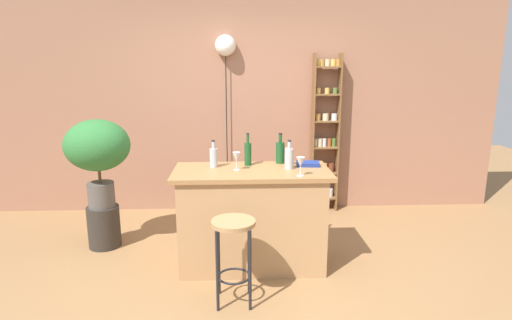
{
  "coord_description": "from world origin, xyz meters",
  "views": [
    {
      "loc": [
        -0.13,
        -3.36,
        1.84
      ],
      "look_at": [
        0.05,
        0.55,
        0.95
      ],
      "focal_mm": 29.49,
      "sensor_mm": 36.0,
      "label": 1
    }
  ],
  "objects_px": {
    "bottle_vinegar": "(214,157)",
    "plant_stool": "(104,226)",
    "bar_stool": "(234,242)",
    "potted_plant": "(97,150)",
    "wine_glass_left": "(236,157)",
    "bottle_spirits_clear": "(280,152)",
    "bottle_olive_oil": "(248,153)",
    "pendant_globe_light": "(225,47)",
    "spice_shelf": "(325,133)",
    "bottle_soda_blue": "(289,158)",
    "cookbook": "(308,164)",
    "wine_glass_center": "(300,163)",
    "wine_glass_right": "(289,153)"
  },
  "relations": [
    {
      "from": "bottle_vinegar",
      "to": "plant_stool",
      "type": "bearing_deg",
      "value": 163.11
    },
    {
      "from": "bar_stool",
      "to": "potted_plant",
      "type": "relative_size",
      "value": 0.77
    },
    {
      "from": "wine_glass_left",
      "to": "bottle_spirits_clear",
      "type": "bearing_deg",
      "value": 31.89
    },
    {
      "from": "bottle_olive_oil",
      "to": "pendant_globe_light",
      "type": "height_order",
      "value": "pendant_globe_light"
    },
    {
      "from": "spice_shelf",
      "to": "plant_stool",
      "type": "relative_size",
      "value": 4.61
    },
    {
      "from": "bottle_soda_blue",
      "to": "cookbook",
      "type": "relative_size",
      "value": 1.26
    },
    {
      "from": "bottle_soda_blue",
      "to": "cookbook",
      "type": "xyz_separation_m",
      "value": [
        0.19,
        0.12,
        -0.08
      ]
    },
    {
      "from": "cookbook",
      "to": "wine_glass_left",
      "type": "bearing_deg",
      "value": -163.56
    },
    {
      "from": "wine_glass_center",
      "to": "cookbook",
      "type": "height_order",
      "value": "wine_glass_center"
    },
    {
      "from": "cookbook",
      "to": "bottle_olive_oil",
      "type": "bearing_deg",
      "value": -179.73
    },
    {
      "from": "bottle_soda_blue",
      "to": "bottle_spirits_clear",
      "type": "xyz_separation_m",
      "value": [
        -0.06,
        0.24,
        0.01
      ]
    },
    {
      "from": "wine_glass_center",
      "to": "cookbook",
      "type": "xyz_separation_m",
      "value": [
        0.13,
        0.37,
        -0.1
      ]
    },
    {
      "from": "plant_stool",
      "to": "wine_glass_right",
      "type": "bearing_deg",
      "value": -9.69
    },
    {
      "from": "bottle_vinegar",
      "to": "wine_glass_right",
      "type": "height_order",
      "value": "bottle_vinegar"
    },
    {
      "from": "spice_shelf",
      "to": "bottle_spirits_clear",
      "type": "bearing_deg",
      "value": -119.17
    },
    {
      "from": "bottle_soda_blue",
      "to": "wine_glass_center",
      "type": "height_order",
      "value": "bottle_soda_blue"
    },
    {
      "from": "wine_glass_center",
      "to": "potted_plant",
      "type": "bearing_deg",
      "value": 159.73
    },
    {
      "from": "bottle_soda_blue",
      "to": "bottle_spirits_clear",
      "type": "distance_m",
      "value": 0.24
    },
    {
      "from": "potted_plant",
      "to": "wine_glass_center",
      "type": "relative_size",
      "value": 5.44
    },
    {
      "from": "potted_plant",
      "to": "wine_glass_left",
      "type": "bearing_deg",
      "value": -19.21
    },
    {
      "from": "potted_plant",
      "to": "bottle_spirits_clear",
      "type": "xyz_separation_m",
      "value": [
        1.79,
        -0.22,
        0.01
      ]
    },
    {
      "from": "bottle_vinegar",
      "to": "cookbook",
      "type": "bearing_deg",
      "value": 1.06
    },
    {
      "from": "bar_stool",
      "to": "bottle_spirits_clear",
      "type": "distance_m",
      "value": 1.13
    },
    {
      "from": "bottle_olive_oil",
      "to": "bottle_vinegar",
      "type": "bearing_deg",
      "value": -169.72
    },
    {
      "from": "wine_glass_right",
      "to": "cookbook",
      "type": "distance_m",
      "value": 0.21
    },
    {
      "from": "wine_glass_left",
      "to": "pendant_globe_light",
      "type": "distance_m",
      "value": 1.85
    },
    {
      "from": "bar_stool",
      "to": "pendant_globe_light",
      "type": "relative_size",
      "value": 0.31
    },
    {
      "from": "pendant_globe_light",
      "to": "spice_shelf",
      "type": "bearing_deg",
      "value": -2.13
    },
    {
      "from": "potted_plant",
      "to": "cookbook",
      "type": "distance_m",
      "value": 2.07
    },
    {
      "from": "plant_stool",
      "to": "pendant_globe_light",
      "type": "distance_m",
      "value": 2.46
    },
    {
      "from": "bottle_olive_oil",
      "to": "pendant_globe_light",
      "type": "xyz_separation_m",
      "value": [
        -0.23,
        1.36,
        1.01
      ]
    },
    {
      "from": "bar_stool",
      "to": "potted_plant",
      "type": "distance_m",
      "value": 1.82
    },
    {
      "from": "wine_glass_center",
      "to": "cookbook",
      "type": "relative_size",
      "value": 0.78
    },
    {
      "from": "bottle_vinegar",
      "to": "bottle_olive_oil",
      "type": "xyz_separation_m",
      "value": [
        0.32,
        0.06,
        0.02
      ]
    },
    {
      "from": "bottle_soda_blue",
      "to": "cookbook",
      "type": "distance_m",
      "value": 0.24
    },
    {
      "from": "bar_stool",
      "to": "wine_glass_center",
      "type": "bearing_deg",
      "value": 35.53
    },
    {
      "from": "bottle_vinegar",
      "to": "wine_glass_left",
      "type": "height_order",
      "value": "bottle_vinegar"
    },
    {
      "from": "bottle_soda_blue",
      "to": "pendant_globe_light",
      "type": "height_order",
      "value": "pendant_globe_light"
    },
    {
      "from": "bottle_olive_oil",
      "to": "cookbook",
      "type": "bearing_deg",
      "value": -4.21
    },
    {
      "from": "bottle_spirits_clear",
      "to": "wine_glass_left",
      "type": "height_order",
      "value": "bottle_spirits_clear"
    },
    {
      "from": "spice_shelf",
      "to": "potted_plant",
      "type": "height_order",
      "value": "spice_shelf"
    },
    {
      "from": "potted_plant",
      "to": "wine_glass_left",
      "type": "height_order",
      "value": "potted_plant"
    },
    {
      "from": "plant_stool",
      "to": "bottle_olive_oil",
      "type": "height_order",
      "value": "bottle_olive_oil"
    },
    {
      "from": "spice_shelf",
      "to": "bottle_spirits_clear",
      "type": "xyz_separation_m",
      "value": [
        -0.69,
        -1.24,
        0.02
      ]
    },
    {
      "from": "cookbook",
      "to": "wine_glass_right",
      "type": "bearing_deg",
      "value": 178.29
    },
    {
      "from": "potted_plant",
      "to": "bottle_soda_blue",
      "type": "height_order",
      "value": "potted_plant"
    },
    {
      "from": "bottle_spirits_clear",
      "to": "pendant_globe_light",
      "type": "distance_m",
      "value": 1.73
    },
    {
      "from": "pendant_globe_light",
      "to": "wine_glass_center",
      "type": "bearing_deg",
      "value": -69.62
    },
    {
      "from": "potted_plant",
      "to": "bottle_olive_oil",
      "type": "distance_m",
      "value": 1.51
    },
    {
      "from": "plant_stool",
      "to": "wine_glass_right",
      "type": "height_order",
      "value": "wine_glass_right"
    }
  ]
}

